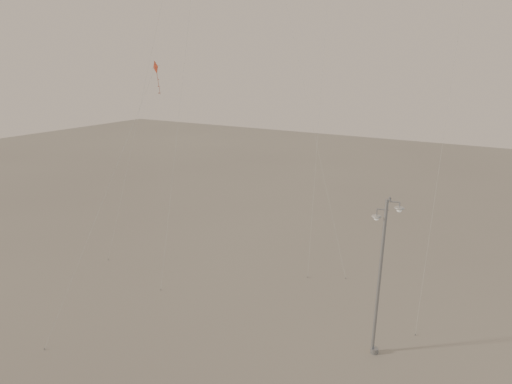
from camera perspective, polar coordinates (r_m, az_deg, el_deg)
The scene contains 5 objects.
ground at distance 31.26m, azimuth -8.46°, elevation -15.63°, with size 160.00×160.00×0.00m, color gray.
street_lamp at distance 27.61m, azimuth 14.05°, elevation -8.98°, with size 1.59×0.78×9.06m.
kite_3 at distance 30.87m, azimuth -13.72°, elevation 7.66°, with size 2.15×8.65×15.72m.
kite_4 at distance 30.08m, azimuth 22.30°, elevation 17.68°, with size 0.66×3.29×23.96m.
kite_5 at distance 43.24m, azimuth 3.38°, elevation 21.04°, with size 10.71×7.25×26.62m.
Camera 1 is at (17.51, -20.48, 15.84)m, focal length 35.00 mm.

